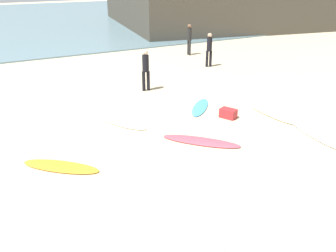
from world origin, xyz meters
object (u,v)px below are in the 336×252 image
at_px(surfboard_1, 274,114).
at_px(surfboard_2, 61,166).
at_px(surfboard_3, 223,227).
at_px(beachgoer_near, 209,48).
at_px(beachgoer_far, 189,38).
at_px(surfboard_6, 122,122).
at_px(surfboard_0, 200,107).
at_px(surfboard_5, 201,141).
at_px(beach_cooler, 228,113).
at_px(beachgoer_mid, 146,68).
at_px(surfboard_4, 315,134).

xyz_separation_m(surfboard_1, surfboard_2, (-7.59, -0.09, -0.00)).
distance_m(surfboard_3, beachgoer_near, 13.27).
bearing_deg(beachgoer_near, surfboard_3, 73.44).
bearing_deg(beachgoer_near, beachgoer_far, -84.75).
bearing_deg(surfboard_3, surfboard_6, -83.52).
bearing_deg(beachgoer_near, surfboard_0, 69.41).
distance_m(surfboard_3, surfboard_5, 3.92).
height_order(beachgoer_near, beach_cooler, beachgoer_near).
relative_size(surfboard_2, surfboard_5, 0.90).
xyz_separation_m(beachgoer_mid, beachgoer_far, (5.36, 5.19, 0.05)).
relative_size(beachgoer_far, beach_cooler, 3.34).
relative_size(surfboard_1, beachgoer_near, 1.25).
relative_size(beachgoer_near, beach_cooler, 3.23).
relative_size(surfboard_2, surfboard_6, 1.07).
height_order(surfboard_0, surfboard_4, surfboard_4).
bearing_deg(surfboard_0, beach_cooler, 147.47).
bearing_deg(surfboard_3, surfboard_1, -133.75).
height_order(surfboard_0, beachgoer_mid, beachgoer_mid).
height_order(surfboard_3, surfboard_4, surfboard_4).
height_order(surfboard_1, surfboard_2, surfboard_1).
relative_size(beachgoer_near, beachgoer_far, 0.97).
height_order(surfboard_3, beachgoer_mid, beachgoer_mid).
height_order(beachgoer_mid, beachgoer_far, beachgoer_far).
height_order(surfboard_4, beachgoer_near, beachgoer_near).
relative_size(surfboard_0, beach_cooler, 3.57).
xyz_separation_m(surfboard_0, surfboard_2, (-5.67, -1.98, 0.00)).
height_order(surfboard_1, beachgoer_far, beachgoer_far).
relative_size(surfboard_0, surfboard_1, 0.88).
height_order(surfboard_1, surfboard_4, surfboard_1).
xyz_separation_m(beachgoer_mid, beach_cooler, (1.20, -4.21, -0.83)).
xyz_separation_m(surfboard_5, beachgoer_far, (6.08, 10.59, 1.01)).
xyz_separation_m(surfboard_4, surfboard_6, (-5.00, 3.78, -0.00)).
distance_m(surfboard_3, surfboard_4, 5.67).
relative_size(surfboard_3, beachgoer_far, 1.32).
bearing_deg(beach_cooler, surfboard_2, -173.36).
bearing_deg(surfboard_0, beachgoer_far, -75.83).
bearing_deg(surfboard_0, surfboard_5, 100.46).
xyz_separation_m(surfboard_3, beachgoer_near, (7.25, 11.07, 0.97)).
relative_size(surfboard_6, beachgoer_mid, 1.14).
height_order(surfboard_6, beachgoer_near, beachgoer_near).
bearing_deg(surfboard_5, surfboard_0, 14.18).
bearing_deg(surfboard_6, beachgoer_near, -170.95).
xyz_separation_m(surfboard_1, surfboard_5, (-3.51, -0.59, -0.00)).
xyz_separation_m(surfboard_5, beachgoer_mid, (0.72, 5.40, 0.96)).
distance_m(surfboard_1, beachgoer_mid, 5.65).
xyz_separation_m(surfboard_2, surfboard_6, (2.53, 2.01, -0.00)).
relative_size(surfboard_2, beachgoer_far, 1.17).
relative_size(beachgoer_mid, beachgoer_far, 0.96).
xyz_separation_m(surfboard_2, beachgoer_far, (10.16, 10.10, 1.01)).
relative_size(surfboard_4, surfboard_5, 0.97).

